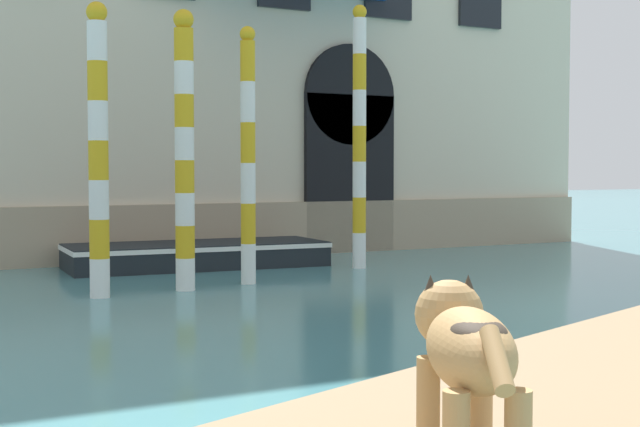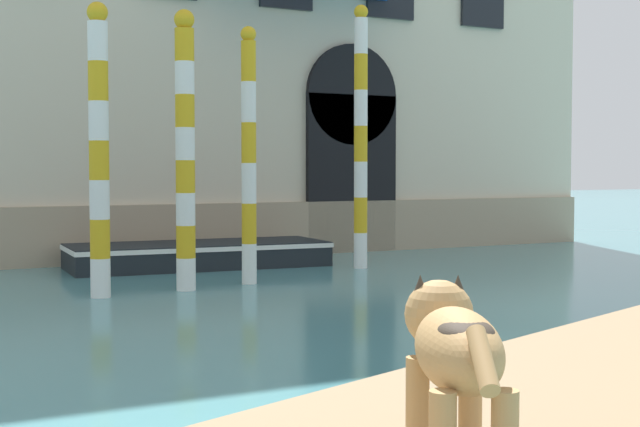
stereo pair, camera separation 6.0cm
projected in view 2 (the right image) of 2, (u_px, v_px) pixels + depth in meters
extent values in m
cube|color=tan|center=(287.00, 229.00, 18.30)|extent=(15.61, 0.16, 1.10)
cube|color=black|center=(352.00, 174.00, 18.95)|extent=(2.13, 0.14, 3.35)
cylinder|color=black|center=(352.00, 95.00, 18.87)|extent=(2.13, 0.14, 2.13)
cube|color=white|center=(600.00, 399.00, 4.73)|extent=(9.04, 4.81, 0.08)
cube|color=#8C7251|center=(600.00, 382.00, 4.73)|extent=(8.70, 4.54, 0.06)
cylinder|color=tan|center=(417.00, 405.00, 3.45)|extent=(0.09, 0.09, 0.37)
cylinder|color=tan|center=(470.00, 404.00, 3.46)|extent=(0.09, 0.09, 0.37)
ellipsoid|color=tan|center=(458.00, 350.00, 3.18)|extent=(0.56, 0.75, 0.30)
ellipsoid|color=#382D23|center=(464.00, 333.00, 3.07)|extent=(0.32, 0.36, 0.10)
sphere|color=tan|center=(439.00, 314.00, 3.56)|extent=(0.28, 0.28, 0.28)
cone|color=#382D23|center=(420.00, 289.00, 3.55)|extent=(0.08, 0.08, 0.11)
cone|color=#382D23|center=(458.00, 288.00, 3.56)|extent=(0.08, 0.08, 0.11)
cylinder|color=tan|center=(483.00, 360.00, 2.80)|extent=(0.16, 0.25, 0.20)
cube|color=black|center=(198.00, 255.00, 16.07)|extent=(4.69, 1.95, 0.44)
cube|color=white|center=(198.00, 246.00, 16.07)|extent=(4.72, 1.99, 0.08)
cube|color=#9EA3A8|center=(198.00, 256.00, 16.08)|extent=(2.60, 1.41, 0.40)
cylinder|color=white|center=(186.00, 274.00, 12.96)|extent=(0.28, 0.28, 0.47)
cylinder|color=gold|center=(186.00, 242.00, 12.94)|extent=(0.28, 0.28, 0.47)
cylinder|color=white|center=(186.00, 209.00, 12.91)|extent=(0.28, 0.28, 0.47)
cylinder|color=gold|center=(185.00, 177.00, 12.89)|extent=(0.28, 0.28, 0.47)
cylinder|color=white|center=(185.00, 144.00, 12.87)|extent=(0.28, 0.28, 0.47)
cylinder|color=gold|center=(185.00, 111.00, 12.84)|extent=(0.28, 0.28, 0.47)
cylinder|color=white|center=(185.00, 78.00, 12.82)|extent=(0.28, 0.28, 0.47)
cylinder|color=gold|center=(184.00, 45.00, 12.80)|extent=(0.28, 0.28, 0.47)
sphere|color=gold|center=(184.00, 19.00, 12.78)|extent=(0.29, 0.29, 0.29)
cylinder|color=white|center=(101.00, 278.00, 12.24)|extent=(0.27, 0.27, 0.54)
cylinder|color=gold|center=(100.00, 239.00, 12.21)|extent=(0.27, 0.27, 0.54)
cylinder|color=white|center=(100.00, 200.00, 12.18)|extent=(0.27, 0.27, 0.54)
cylinder|color=gold|center=(99.00, 160.00, 12.16)|extent=(0.27, 0.27, 0.54)
cylinder|color=white|center=(99.00, 121.00, 12.13)|extent=(0.27, 0.27, 0.54)
cylinder|color=gold|center=(98.00, 81.00, 12.11)|extent=(0.27, 0.27, 0.54)
cylinder|color=white|center=(98.00, 41.00, 12.08)|extent=(0.27, 0.27, 0.54)
sphere|color=gold|center=(97.00, 12.00, 12.06)|extent=(0.28, 0.28, 0.28)
cylinder|color=white|center=(360.00, 250.00, 15.90)|extent=(0.24, 0.24, 0.63)
cylinder|color=gold|center=(361.00, 215.00, 15.87)|extent=(0.24, 0.24, 0.63)
cylinder|color=white|center=(361.00, 180.00, 15.83)|extent=(0.24, 0.24, 0.63)
cylinder|color=gold|center=(361.00, 144.00, 15.80)|extent=(0.24, 0.24, 0.63)
cylinder|color=white|center=(361.00, 108.00, 15.77)|extent=(0.24, 0.24, 0.63)
cylinder|color=gold|center=(361.00, 72.00, 15.74)|extent=(0.24, 0.24, 0.63)
cylinder|color=white|center=(361.00, 36.00, 15.71)|extent=(0.24, 0.24, 0.63)
sphere|color=gold|center=(361.00, 12.00, 15.69)|extent=(0.25, 0.25, 0.25)
cylinder|color=white|center=(249.00, 264.00, 13.71)|extent=(0.23, 0.23, 0.62)
cylinder|color=gold|center=(249.00, 224.00, 13.68)|extent=(0.23, 0.23, 0.62)
cylinder|color=white|center=(249.00, 183.00, 13.65)|extent=(0.23, 0.23, 0.62)
cylinder|color=gold|center=(249.00, 143.00, 13.62)|extent=(0.23, 0.23, 0.62)
cylinder|color=white|center=(249.00, 102.00, 13.59)|extent=(0.23, 0.23, 0.62)
cylinder|color=gold|center=(248.00, 61.00, 13.56)|extent=(0.23, 0.23, 0.62)
sphere|color=gold|center=(248.00, 34.00, 13.54)|extent=(0.24, 0.24, 0.24)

